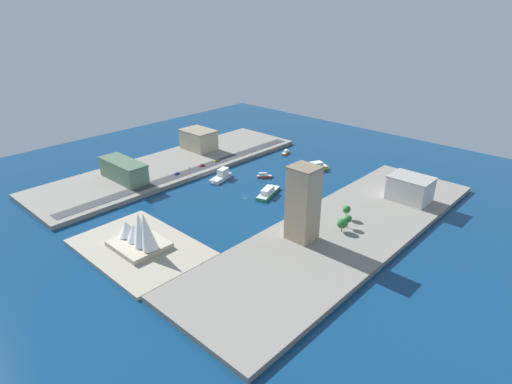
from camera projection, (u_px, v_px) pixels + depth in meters
The scene contains 20 objects.
ground_plane at pixel (244, 195), 311.70m from camera, with size 440.00×440.00×0.00m, color navy.
quay_west at pixel (343, 232), 258.37m from camera, with size 70.00×240.00×3.27m, color gray.
quay_east at pixel (174, 165), 363.69m from camera, with size 70.00×240.00×3.27m, color gray.
peninsula_point at pixel (140, 248), 242.75m from camera, with size 77.97×53.43×2.00m, color #A89E89.
road_strip at pixel (192, 171), 347.70m from camera, with size 10.36×228.00×0.15m, color #38383D.
ferry_green_doubledeck at pixel (268, 192), 311.30m from camera, with size 16.08×29.05×5.82m.
ferry_yellow_fast at pixel (313, 167), 356.76m from camera, with size 17.90×28.50×6.77m.
water_taxi_orange at pixel (285, 153), 395.41m from camera, with size 7.32×12.81×3.56m.
tugboat_red at pixel (264, 176), 342.21m from camera, with size 10.85×10.85×4.10m.
ferry_white_commuter at pixel (221, 176), 338.69m from camera, with size 13.49×24.90×8.08m.
hotel_broad_white at pixel (410, 188), 292.98m from camera, with size 28.08×21.30×17.31m.
office_block_beige at pixel (199, 139), 395.47m from camera, with size 31.65×22.82×18.32m.
apartment_midrise_tan at pixel (303, 203), 239.72m from camera, with size 15.98×14.66×44.73m.
terminal_long_green at pixel (124, 170), 327.44m from camera, with size 45.64×17.24×15.37m.
taxi_yellow_cab at pixel (216, 160), 367.45m from camera, with size 2.05×4.70×1.52m.
hatchback_blue at pixel (177, 173), 339.68m from camera, with size 1.83×4.62×1.47m.
pickup_red at pixel (202, 165), 356.66m from camera, with size 1.93×5.15×1.54m.
traffic_light_waterfront at pixel (190, 170), 337.24m from camera, with size 0.36×0.36×6.50m.
opera_landmark at pixel (139, 234), 238.22m from camera, with size 34.26×26.01×25.08m.
park_tree_cluster at pixel (345, 218), 258.68m from camera, with size 12.79×21.94×9.02m.
Camera 1 is at (-199.47, 201.39, 129.97)m, focal length 29.73 mm.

